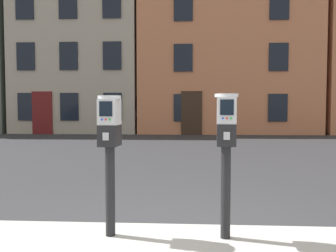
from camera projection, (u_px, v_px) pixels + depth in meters
name	position (u px, v px, depth m)	size (l,w,h in m)	color
ground_plane	(178.00, 244.00, 3.53)	(160.00, 160.00, 0.00)	#28282B
parking_meter_near_kerb	(110.00, 140.00, 3.35)	(0.23, 0.26, 1.32)	black
parking_meter_twin_adjacent	(226.00, 139.00, 3.28)	(0.23, 0.26, 1.34)	black
townhouse_brick_corner	(85.00, 43.00, 20.10)	(6.42, 5.62, 9.84)	#9E9384
townhouse_brownstone	(225.00, 45.00, 19.81)	(8.96, 5.94, 9.52)	#B7704C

